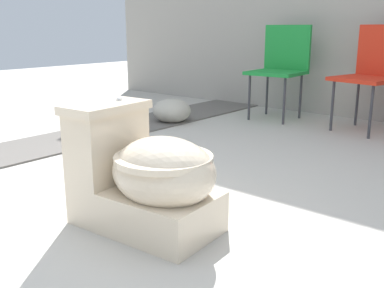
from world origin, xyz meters
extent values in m
plane|color=#B7B2A8|center=(0.00, 0.00, 0.00)|extent=(14.00, 14.00, 0.00)
cube|color=#605B56|center=(-1.25, 0.50, 0.01)|extent=(0.56, 8.00, 0.01)
cube|color=beige|center=(0.26, 0.08, 0.09)|extent=(0.62, 0.38, 0.17)
ellipsoid|color=beige|center=(0.36, 0.09, 0.26)|extent=(0.46, 0.39, 0.28)
cylinder|color=beige|center=(0.36, 0.09, 0.32)|extent=(0.42, 0.42, 0.03)
cube|color=beige|center=(0.05, 0.07, 0.32)|extent=(0.20, 0.35, 0.30)
cube|color=beige|center=(0.05, 0.07, 0.49)|extent=(0.23, 0.38, 0.04)
cylinder|color=silver|center=(0.05, 0.15, 0.51)|extent=(0.02, 0.02, 0.01)
cube|color=#1E8C38|center=(-0.48, 2.45, 0.42)|extent=(0.46, 0.46, 0.03)
cube|color=#1E8C38|center=(-0.50, 2.65, 0.64)|extent=(0.44, 0.06, 0.40)
cylinder|color=#38383D|center=(-0.31, 2.29, 0.20)|extent=(0.02, 0.02, 0.40)
cylinder|color=#38383D|center=(-0.64, 2.27, 0.20)|extent=(0.02, 0.02, 0.40)
cylinder|color=#38383D|center=(-0.32, 2.63, 0.20)|extent=(0.02, 0.02, 0.40)
cylinder|color=#38383D|center=(-0.66, 2.61, 0.20)|extent=(0.02, 0.02, 0.40)
cube|color=red|center=(0.31, 2.45, 0.42)|extent=(0.53, 0.53, 0.03)
cube|color=red|center=(0.36, 2.65, 0.64)|extent=(0.44, 0.14, 0.40)
cylinder|color=#38383D|center=(0.44, 2.25, 0.20)|extent=(0.02, 0.02, 0.40)
cylinder|color=#38383D|center=(0.11, 2.32, 0.20)|extent=(0.02, 0.02, 0.40)
cylinder|color=#38383D|center=(0.18, 2.66, 0.20)|extent=(0.02, 0.02, 0.40)
ellipsoid|color=#ADA899|center=(-1.10, 1.74, 0.11)|extent=(0.46, 0.45, 0.21)
camera|label=1|loc=(1.52, -1.13, 0.81)|focal=42.00mm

